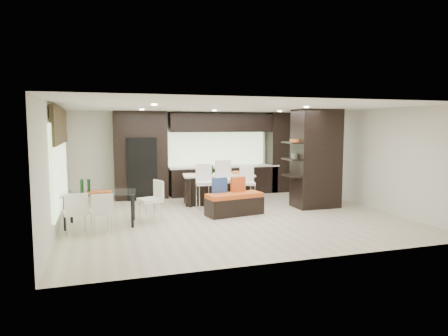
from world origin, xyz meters
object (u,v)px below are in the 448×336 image
object	(u,v)px
kitchen_island	(219,189)
bench	(234,204)
dining_table	(101,209)
chair_near	(101,215)
stool_right	(247,191)
stool_mid	(227,189)
floor_vase	(300,183)
chair_end	(150,203)
chair_far	(76,216)
stool_left	(204,192)

from	to	relation	value
kitchen_island	bench	xyz separation A→B (m)	(-0.06, -1.60, -0.14)
dining_table	chair_near	distance (m)	0.74
stool_right	chair_near	world-z (taller)	stool_right
stool_mid	floor_vase	world-z (taller)	floor_vase
chair_near	bench	bearing A→B (deg)	4.34
dining_table	floor_vase	bearing A→B (deg)	14.08
stool_right	floor_vase	world-z (taller)	floor_vase
stool_right	chair_end	xyz separation A→B (m)	(-2.80, -0.97, -0.00)
chair_far	stool_right	bearing A→B (deg)	14.18
floor_vase	chair_end	xyz separation A→B (m)	(-4.30, -0.71, -0.20)
chair_near	chair_far	world-z (taller)	chair_far
stool_left	chair_near	size ratio (longest dim) A/B	1.23
stool_mid	chair_far	size ratio (longest dim) A/B	1.27
stool_left	floor_vase	bearing A→B (deg)	5.04
kitchen_island	chair_far	xyz separation A→B (m)	(-3.78, -2.45, -0.00)
stool_mid	stool_right	bearing A→B (deg)	-4.96
kitchen_island	stool_right	size ratio (longest dim) A/B	2.24
stool_right	bench	distance (m)	1.11
kitchen_island	chair_end	distance (m)	2.77
kitchen_island	stool_left	world-z (taller)	stool_left
stool_mid	chair_end	world-z (taller)	stool_mid
stool_left	bench	xyz separation A→B (m)	(0.57, -0.85, -0.22)
bench	chair_near	distance (m)	3.34
dining_table	stool_left	bearing A→B (deg)	26.27
floor_vase	chair_far	bearing A→B (deg)	-166.14
stool_left	stool_right	world-z (taller)	stool_left
stool_right	chair_end	distance (m)	2.96
kitchen_island	chair_far	distance (m)	4.51
stool_right	chair_end	bearing A→B (deg)	-147.08
kitchen_island	stool_right	xyz separation A→B (m)	(0.62, -0.73, 0.03)
chair_end	kitchen_island	bearing A→B (deg)	-69.20
stool_left	chair_far	bearing A→B (deg)	-141.59
chair_far	stool_mid	bearing A→B (deg)	16.85
stool_left	chair_far	world-z (taller)	stool_left
kitchen_island	floor_vase	bearing A→B (deg)	-16.84
kitchen_island	stool_right	bearing A→B (deg)	-41.46
stool_left	chair_end	world-z (taller)	stool_left
stool_mid	dining_table	bearing A→B (deg)	-172.35
chair_near	chair_far	distance (m)	0.49
stool_right	dining_table	xyz separation A→B (m)	(-3.91, -0.97, -0.07)
stool_mid	chair_far	bearing A→B (deg)	-164.21
bench	chair_end	world-z (taller)	chair_end
stool_right	chair_far	world-z (taller)	stool_right
stool_left	chair_near	xyz separation A→B (m)	(-2.67, -1.69, -0.09)
chair_near	chair_end	bearing A→B (deg)	23.43
stool_left	kitchen_island	bearing A→B (deg)	60.58
kitchen_island	floor_vase	world-z (taller)	floor_vase
stool_right	dining_table	world-z (taller)	stool_right
stool_left	chair_far	size ratio (longest dim) A/B	1.18
kitchen_island	dining_table	world-z (taller)	kitchen_island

